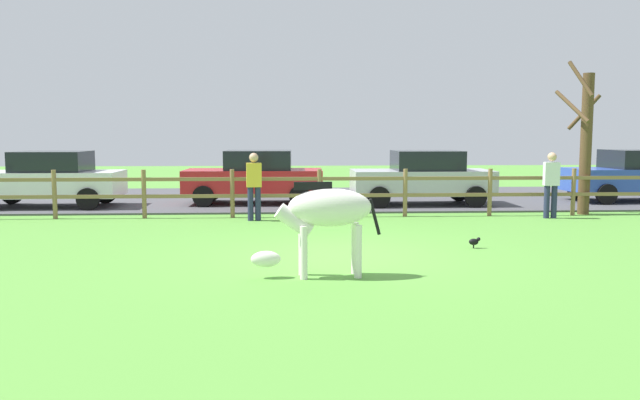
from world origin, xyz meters
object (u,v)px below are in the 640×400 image
at_px(visitor_left_of_tree, 254,183).
at_px(visitor_right_of_tree, 551,182).
at_px(parked_car_silver, 423,177).
at_px(parked_car_blue, 636,175).
at_px(parked_car_white, 49,179).
at_px(crow_on_grass, 474,241).
at_px(bare_tree, 585,140).
at_px(zebra, 324,215).
at_px(parked_car_red, 255,177).

distance_m(visitor_left_of_tree, visitor_right_of_tree, 7.35).
xyz_separation_m(parked_car_silver, parked_car_blue, (6.67, 0.59, 0.00)).
xyz_separation_m(parked_car_white, parked_car_blue, (17.26, 0.66, 0.00)).
distance_m(crow_on_grass, parked_car_silver, 6.78).
distance_m(bare_tree, zebra, 9.97).
xyz_separation_m(visitor_left_of_tree, visitor_right_of_tree, (7.35, 0.05, 0.00)).
distance_m(crow_on_grass, parked_car_blue, 10.25).
distance_m(bare_tree, parked_car_silver, 4.44).
bearing_deg(crow_on_grass, zebra, -143.44).
bearing_deg(zebra, parked_car_silver, 69.20).
height_order(parked_car_silver, visitor_left_of_tree, visitor_left_of_tree).
height_order(crow_on_grass, visitor_left_of_tree, visitor_left_of_tree).
bearing_deg(zebra, visitor_right_of_tree, 45.61).
distance_m(zebra, parked_car_red, 9.51).
height_order(parked_car_blue, visitor_right_of_tree, visitor_right_of_tree).
xyz_separation_m(zebra, parked_car_red, (-1.49, 9.39, -0.08)).
relative_size(bare_tree, zebra, 2.05).
bearing_deg(zebra, crow_on_grass, 36.56).
height_order(parked_car_red, visitor_left_of_tree, visitor_left_of_tree).
bearing_deg(crow_on_grass, parked_car_red, 121.26).
relative_size(crow_on_grass, parked_car_silver, 0.05).
height_order(bare_tree, crow_on_grass, bare_tree).
distance_m(crow_on_grass, visitor_left_of_tree, 5.84).
relative_size(parked_car_silver, visitor_left_of_tree, 2.44).
relative_size(bare_tree, parked_car_red, 0.98).
bearing_deg(visitor_right_of_tree, parked_car_silver, 133.78).
bearing_deg(parked_car_white, zebra, -50.73).
xyz_separation_m(zebra, crow_on_grass, (2.90, 2.15, -0.80)).
distance_m(parked_car_silver, parked_car_blue, 6.70).
height_order(parked_car_silver, parked_car_red, same).
bearing_deg(parked_car_blue, visitor_right_of_tree, -140.40).
bearing_deg(bare_tree, visitor_left_of_tree, -174.87).
relative_size(parked_car_white, parked_car_red, 0.99).
relative_size(parked_car_red, visitor_left_of_tree, 2.46).
xyz_separation_m(crow_on_grass, parked_car_blue, (7.14, 7.32, 0.72)).
distance_m(parked_car_blue, parked_car_red, 11.54).
relative_size(zebra, parked_car_silver, 0.48).
bearing_deg(bare_tree, parked_car_white, 172.19).
distance_m(crow_on_grass, parked_car_red, 8.50).
relative_size(crow_on_grass, visitor_left_of_tree, 0.13).
bearing_deg(visitor_right_of_tree, crow_on_grass, -127.93).
bearing_deg(parked_car_silver, visitor_left_of_tree, -149.34).
bearing_deg(visitor_left_of_tree, visitor_right_of_tree, 0.40).
bearing_deg(bare_tree, parked_car_red, 163.62).
relative_size(parked_car_blue, parked_car_red, 1.01).
relative_size(parked_car_silver, visitor_right_of_tree, 2.44).
height_order(bare_tree, zebra, bare_tree).
relative_size(zebra, crow_on_grass, 9.01).
bearing_deg(crow_on_grass, bare_tree, 47.77).
height_order(parked_car_white, visitor_left_of_tree, visitor_left_of_tree).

